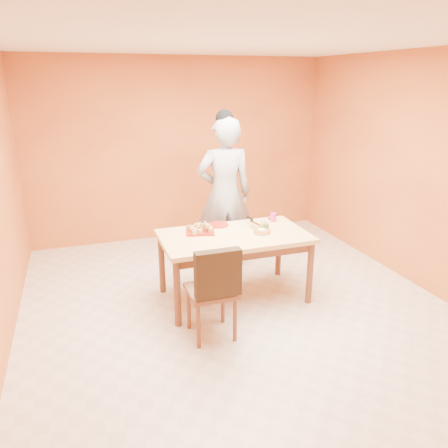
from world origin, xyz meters
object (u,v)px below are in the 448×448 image
object	(u,v)px
dining_chair	(212,289)
pastry_platter	(200,231)
person	(225,194)
sponge_cake	(262,231)
egg_ornament	(264,227)
checker_tin	(272,218)
dining_table	(234,242)
red_dinner_plate	(218,225)
magenta_glass	(273,217)

from	to	relation	value
dining_chair	pastry_platter	world-z (taller)	dining_chair
person	sponge_cake	distance (m)	1.02
dining_chair	person	bearing A→B (deg)	66.99
person	egg_ornament	distance (m)	0.98
sponge_cake	checker_tin	bearing A→B (deg)	53.68
dining_table	checker_tin	size ratio (longest dim) A/B	16.30
checker_tin	person	bearing A→B (deg)	126.59
red_dinner_plate	dining_table	bearing A→B (deg)	-78.95
egg_ornament	magenta_glass	world-z (taller)	egg_ornament
dining_table	checker_tin	distance (m)	0.71
dining_chair	magenta_glass	distance (m)	1.47
dining_chair	checker_tin	distance (m)	1.52
pastry_platter	red_dinner_plate	xyz separation A→B (m)	(0.26, 0.15, -0.00)
dining_table	sponge_cake	size ratio (longest dim) A/B	8.26
pastry_platter	sponge_cake	distance (m)	0.68
person	dining_table	bearing A→B (deg)	84.77
sponge_cake	egg_ornament	bearing A→B (deg)	43.60
person	red_dinner_plate	size ratio (longest dim) A/B	8.15
pastry_platter	checker_tin	size ratio (longest dim) A/B	3.12
dining_chair	dining_table	bearing A→B (deg)	55.08
sponge_cake	checker_tin	world-z (taller)	sponge_cake
pastry_platter	checker_tin	bearing A→B (deg)	8.94
pastry_platter	egg_ornament	xyz separation A→B (m)	(0.66, -0.26, 0.06)
red_dinner_plate	sponge_cake	size ratio (longest dim) A/B	1.23
dining_table	pastry_platter	size ratio (longest dim) A/B	5.23
dining_chair	red_dinner_plate	size ratio (longest dim) A/B	4.02
egg_ornament	red_dinner_plate	bearing A→B (deg)	132.90
egg_ornament	checker_tin	bearing A→B (deg)	53.30
dining_table	red_dinner_plate	size ratio (longest dim) A/B	6.70
sponge_cake	red_dinner_plate	bearing A→B (deg)	128.14
dining_table	dining_chair	distance (m)	0.84
person	checker_tin	size ratio (longest dim) A/B	19.81
person	magenta_glass	size ratio (longest dim) A/B	19.33
red_dinner_plate	checker_tin	size ratio (longest dim) A/B	2.43
person	red_dinner_plate	distance (m)	0.65
egg_ornament	checker_tin	xyz separation A→B (m)	(0.28, 0.40, -0.05)
red_dinner_plate	sponge_cake	distance (m)	0.57
checker_tin	magenta_glass	bearing A→B (deg)	-103.61
egg_ornament	sponge_cake	bearing A→B (deg)	-138.07
dining_chair	pastry_platter	size ratio (longest dim) A/B	3.14
sponge_cake	checker_tin	size ratio (longest dim) A/B	1.97
person	red_dinner_plate	xyz separation A→B (m)	(-0.27, -0.56, -0.21)
person	checker_tin	bearing A→B (deg)	133.82
pastry_platter	sponge_cake	size ratio (longest dim) A/B	1.58
red_dinner_plate	magenta_glass	distance (m)	0.67
magenta_glass	pastry_platter	bearing A→B (deg)	-175.09
egg_ornament	checker_tin	world-z (taller)	egg_ornament
person	magenta_glass	xyz separation A→B (m)	(0.40, -0.62, -0.16)
pastry_platter	sponge_cake	bearing A→B (deg)	-26.05
dining_table	person	xyz separation A→B (m)	(0.20, 0.91, 0.31)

